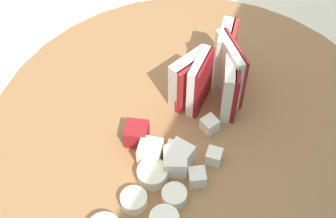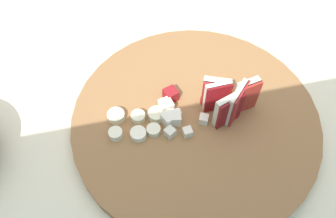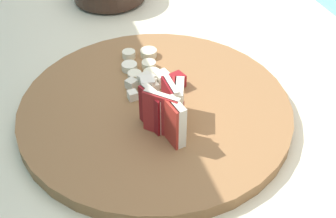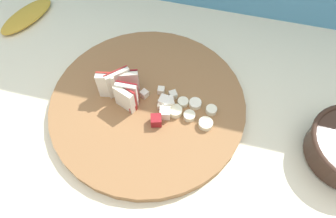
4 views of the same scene
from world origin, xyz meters
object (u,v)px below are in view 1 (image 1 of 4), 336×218
object	(u,v)px
cutting_board	(193,140)
apple_wedge_fan	(216,74)
apple_dice_pile	(171,148)
banana_slice_rows	(142,210)

from	to	relation	value
cutting_board	apple_wedge_fan	size ratio (longest dim) A/B	4.65
apple_dice_pile	banana_slice_rows	distance (m)	0.07
apple_dice_pile	banana_slice_rows	world-z (taller)	apple_dice_pile
cutting_board	apple_wedge_fan	distance (m)	0.07
cutting_board	apple_dice_pile	bearing A→B (deg)	-18.21
cutting_board	apple_wedge_fan	world-z (taller)	apple_wedge_fan
apple_wedge_fan	apple_dice_pile	size ratio (longest dim) A/B	0.92
apple_dice_pile	apple_wedge_fan	bearing A→B (deg)	174.40
apple_wedge_fan	banana_slice_rows	distance (m)	0.15
apple_wedge_fan	apple_dice_pile	world-z (taller)	apple_wedge_fan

